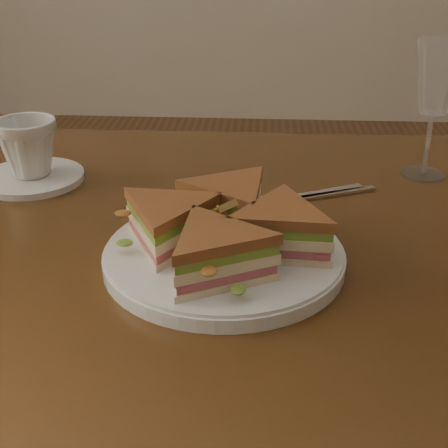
% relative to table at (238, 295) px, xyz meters
% --- Properties ---
extents(table, '(1.20, 0.80, 0.75)m').
position_rel_table_xyz_m(table, '(0.00, 0.00, 0.00)').
color(table, '#341D0C').
rests_on(table, ground).
extents(plate, '(0.28, 0.28, 0.02)m').
position_rel_table_xyz_m(plate, '(-0.01, -0.09, 0.11)').
color(plate, silver).
rests_on(plate, table).
extents(sandwich_wedges, '(0.27, 0.27, 0.06)m').
position_rel_table_xyz_m(sandwich_wedges, '(-0.01, -0.09, 0.14)').
color(sandwich_wedges, beige).
rests_on(sandwich_wedges, plate).
extents(crisps_mound, '(0.09, 0.09, 0.05)m').
position_rel_table_xyz_m(crisps_mound, '(-0.01, -0.09, 0.14)').
color(crisps_mound, '#BA5E17').
rests_on(crisps_mound, plate).
extents(spoon, '(0.17, 0.08, 0.01)m').
position_rel_table_xyz_m(spoon, '(0.07, 0.09, 0.10)').
color(spoon, silver).
rests_on(spoon, table).
extents(knife, '(0.20, 0.11, 0.00)m').
position_rel_table_xyz_m(knife, '(0.07, 0.10, 0.10)').
color(knife, silver).
rests_on(knife, table).
extents(wine_glass, '(0.07, 0.07, 0.20)m').
position_rel_table_xyz_m(wine_glass, '(0.28, 0.20, 0.24)').
color(wine_glass, white).
rests_on(wine_glass, table).
extents(saucer, '(0.15, 0.15, 0.01)m').
position_rel_table_xyz_m(saucer, '(-0.32, 0.14, 0.10)').
color(saucer, silver).
rests_on(saucer, table).
extents(coffee_cup, '(0.10, 0.10, 0.08)m').
position_rel_table_xyz_m(coffee_cup, '(-0.32, 0.14, 0.15)').
color(coffee_cup, silver).
rests_on(coffee_cup, saucer).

